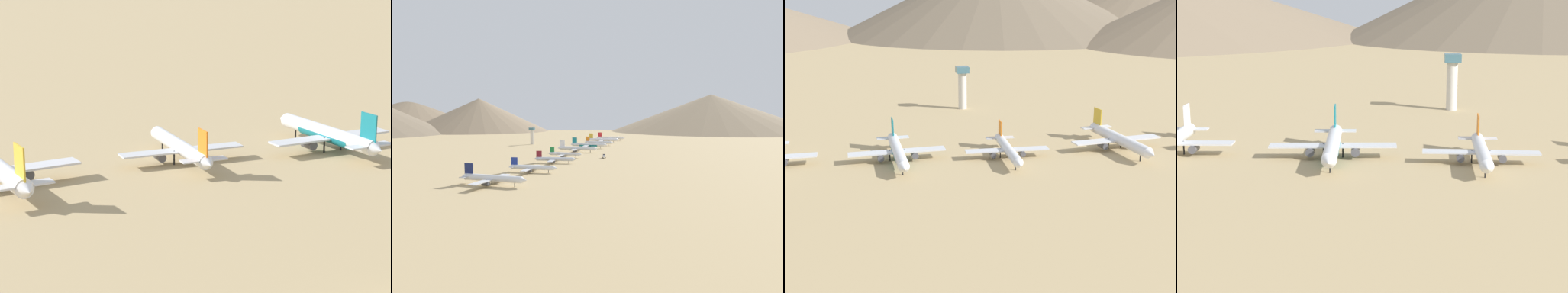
{
  "view_description": "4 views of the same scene",
  "coord_description": "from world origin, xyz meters",
  "views": [
    {
      "loc": [
        -187.05,
        179.55,
        56.79
      ],
      "look_at": [
        3.25,
        90.62,
        4.21
      ],
      "focal_mm": 72.73,
      "sensor_mm": 36.0,
      "label": 1
    },
    {
      "loc": [
        89.11,
        -368.83,
        40.44
      ],
      "look_at": [
        6.86,
        12.03,
        5.74
      ],
      "focal_mm": 30.72,
      "sensor_mm": 36.0,
      "label": 2
    },
    {
      "loc": [
        203.7,
        40.15,
        66.34
      ],
      "look_at": [
        -2.89,
        84.63,
        3.83
      ],
      "focal_mm": 48.35,
      "sensor_mm": 36.0,
      "label": 3
    },
    {
      "loc": [
        194.57,
        69.4,
        47.91
      ],
      "look_at": [
        0.88,
        62.41,
        4.54
      ],
      "focal_mm": 60.68,
      "sensor_mm": 36.0,
      "label": 4
    }
  ],
  "objects": [
    {
      "name": "parked_jet_5",
      "position": [
        -0.97,
        50.19,
        4.64
      ],
      "size": [
        48.38,
        39.27,
        13.95
      ],
      "color": "silver",
      "rests_on": "ground"
    },
    {
      "name": "control_tower",
      "position": [
        -94.96,
        93.85,
        13.97
      ],
      "size": [
        7.2,
        7.2,
        24.7
      ],
      "color": "beige",
      "rests_on": "ground"
    },
    {
      "name": "parked_jet_6",
      "position": [
        4.33,
        94.64,
        4.17
      ],
      "size": [
        42.97,
        34.89,
        12.4
      ],
      "color": "silver",
      "rests_on": "ground"
    }
  ]
}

